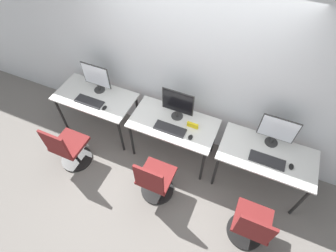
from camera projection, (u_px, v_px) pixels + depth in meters
name	position (u px, v px, depth m)	size (l,w,h in m)	color
ground_plane	(165.00, 168.00, 4.09)	(20.00, 20.00, 0.00)	slate
wall_back	(188.00, 67.00, 3.45)	(12.00, 0.05, 2.80)	silver
desk_left	(96.00, 100.00, 4.09)	(1.23, 0.65, 0.76)	silver
monitor_left	(96.00, 77.00, 3.90)	(0.46, 0.17, 0.48)	#2D2D2D
keyboard_left	(89.00, 101.00, 3.94)	(0.45, 0.16, 0.02)	#262628
mouse_left	(105.00, 108.00, 3.85)	(0.06, 0.09, 0.03)	black
office_chair_left	(68.00, 149.00, 3.88)	(0.48, 0.48, 0.90)	black
desk_center	(173.00, 126.00, 3.76)	(1.23, 0.65, 0.76)	silver
monitor_center	(178.00, 104.00, 3.56)	(0.46, 0.17, 0.48)	#2D2D2D
keyboard_center	(170.00, 129.00, 3.61)	(0.45, 0.16, 0.02)	#262628
mouse_center	(190.00, 137.00, 3.51)	(0.06, 0.09, 0.03)	black
office_chair_center	(155.00, 181.00, 3.55)	(0.48, 0.48, 0.90)	black
desk_right	(266.00, 158.00, 3.43)	(1.23, 0.65, 0.76)	silver
monitor_right	(277.00, 130.00, 3.27)	(0.46, 0.17, 0.48)	#2D2D2D
keyboard_right	(267.00, 160.00, 3.30)	(0.45, 0.16, 0.02)	#262628
mouse_right	(291.00, 167.00, 3.23)	(0.06, 0.09, 0.03)	black
office_chair_right	(250.00, 226.00, 3.18)	(0.48, 0.48, 0.90)	black
placard_center	(193.00, 125.00, 3.61)	(0.16, 0.03, 0.08)	yellow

